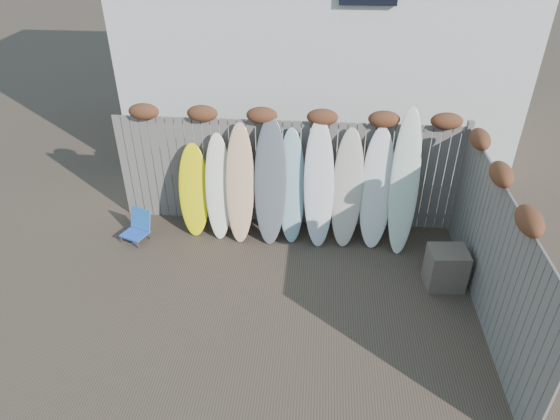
# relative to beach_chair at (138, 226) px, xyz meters

# --- Properties ---
(ground) EXTENTS (80.00, 80.00, 0.00)m
(ground) POSITION_rel_beach_chair_xyz_m (2.55, -1.62, -0.25)
(ground) COLOR #493A2D
(back_fence) EXTENTS (6.05, 0.28, 2.24)m
(back_fence) POSITION_rel_beach_chair_xyz_m (2.61, 0.78, 0.93)
(back_fence) COLOR slate
(back_fence) RESTS_ON ground
(right_fence) EXTENTS (0.28, 4.40, 2.24)m
(right_fence) POSITION_rel_beach_chair_xyz_m (5.54, -1.36, 0.89)
(right_fence) COLOR slate
(right_fence) RESTS_ON ground
(beach_chair) EXTENTS (0.54, 0.56, 0.55)m
(beach_chair) POSITION_rel_beach_chair_xyz_m (0.00, 0.00, 0.00)
(beach_chair) COLOR blue
(beach_chair) RESTS_ON ground
(wooden_crate) EXTENTS (0.60, 0.51, 0.66)m
(wooden_crate) POSITION_rel_beach_chair_xyz_m (5.15, -0.81, 0.08)
(wooden_crate) COLOR brown
(wooden_crate) RESTS_ON ground
(lattice_panel) EXTENTS (0.11, 1.10, 1.65)m
(lattice_panel) POSITION_rel_beach_chair_xyz_m (5.61, -0.32, 0.57)
(lattice_panel) COLOR #3C3324
(lattice_panel) RESTS_ON ground
(surfboard_0) EXTENTS (0.58, 0.63, 1.61)m
(surfboard_0) POSITION_rel_beach_chair_xyz_m (0.96, 0.40, 0.55)
(surfboard_0) COLOR #FFEA07
(surfboard_0) RESTS_ON ground
(surfboard_1) EXTENTS (0.51, 0.69, 1.81)m
(surfboard_1) POSITION_rel_beach_chair_xyz_m (1.41, 0.37, 0.65)
(surfboard_1) COLOR white
(surfboard_1) RESTS_ON ground
(surfboard_2) EXTENTS (0.51, 0.73, 2.02)m
(surfboard_2) POSITION_rel_beach_chair_xyz_m (1.79, 0.34, 0.75)
(surfboard_2) COLOR #E4B785
(surfboard_2) RESTS_ON ground
(surfboard_3) EXTENTS (0.57, 0.77, 2.13)m
(surfboard_3) POSITION_rel_beach_chair_xyz_m (2.32, 0.34, 0.81)
(surfboard_3) COLOR #56595F
(surfboard_3) RESTS_ON ground
(surfboard_4) EXTENTS (0.52, 0.73, 1.94)m
(surfboard_4) POSITION_rel_beach_chair_xyz_m (2.68, 0.39, 0.71)
(surfboard_4) COLOR #8CB0B9
(surfboard_4) RESTS_ON ground
(surfboard_5) EXTENTS (0.58, 0.80, 2.13)m
(surfboard_5) POSITION_rel_beach_chair_xyz_m (3.14, 0.34, 0.81)
(surfboard_5) COLOR silver
(surfboard_5) RESTS_ON ground
(surfboard_6) EXTENTS (0.57, 0.74, 1.98)m
(surfboard_6) POSITION_rel_beach_chair_xyz_m (3.62, 0.36, 0.74)
(surfboard_6) COLOR beige
(surfboard_6) RESTS_ON ground
(surfboard_7) EXTENTS (0.60, 0.75, 2.01)m
(surfboard_7) POSITION_rel_beach_chair_xyz_m (4.11, 0.36, 0.75)
(surfboard_7) COLOR white
(surfboard_7) RESTS_ON ground
(surfboard_8) EXTENTS (0.52, 0.86, 2.38)m
(surfboard_8) POSITION_rel_beach_chair_xyz_m (4.54, 0.29, 0.93)
(surfboard_8) COLOR silver
(surfboard_8) RESTS_ON ground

